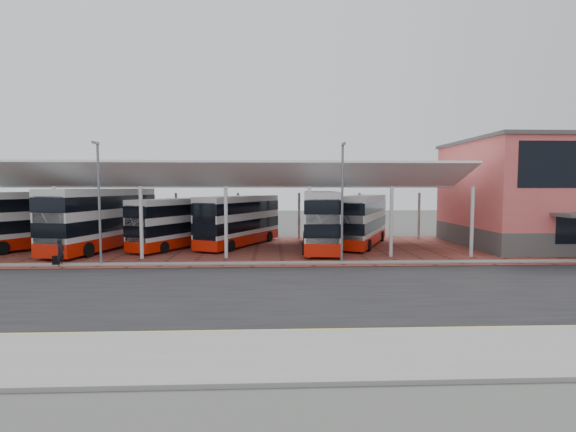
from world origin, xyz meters
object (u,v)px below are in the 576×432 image
(bus_1, at_px, (103,219))
(bus_2, at_px, (180,223))
(bus_0, at_px, (40,220))
(bus_5, at_px, (363,221))
(terminal, at_px, (566,193))
(pedestrian, at_px, (61,252))
(bus_4, at_px, (320,220))
(bus_3, at_px, (239,221))

(bus_1, bearing_deg, bus_2, 21.94)
(bus_0, bearing_deg, bus_5, 33.89)
(bus_0, relative_size, bus_2, 1.11)
(terminal, xyz_separation_m, bus_5, (-17.70, 0.94, -2.43))
(bus_0, height_order, bus_2, bus_0)
(bus_2, bearing_deg, pedestrian, -97.71)
(bus_5, bearing_deg, bus_0, -155.09)
(terminal, bearing_deg, bus_1, -179.07)
(bus_4, distance_m, bus_5, 4.37)
(terminal, distance_m, pedestrian, 40.41)
(bus_1, bearing_deg, bus_3, 22.15)
(terminal, bearing_deg, pedestrian, -168.64)
(terminal, distance_m, bus_2, 33.65)
(bus_4, height_order, pedestrian, bus_4)
(bus_3, bearing_deg, bus_5, 25.92)
(bus_0, relative_size, bus_1, 0.89)
(bus_2, xyz_separation_m, pedestrian, (-5.90, -8.22, -1.18))
(bus_3, bearing_deg, bus_4, 10.51)
(bus_3, relative_size, bus_4, 0.89)
(terminal, relative_size, bus_5, 1.73)
(bus_1, distance_m, bus_2, 6.11)
(bus_0, xyz_separation_m, pedestrian, (5.74, -8.34, -1.46))
(bus_2, bearing_deg, bus_0, -152.61)
(bus_0, distance_m, pedestrian, 10.23)
(bus_4, bearing_deg, terminal, 7.35)
(bus_4, xyz_separation_m, pedestrian, (-17.78, -7.02, -1.47))
(bus_0, bearing_deg, terminal, 32.27)
(bus_0, bearing_deg, bus_1, 22.17)
(bus_0, relative_size, bus_5, 1.04)
(bus_2, distance_m, bus_3, 5.09)
(pedestrian, bearing_deg, bus_3, -41.30)
(bus_1, relative_size, bus_4, 1.06)
(bus_1, height_order, pedestrian, bus_1)
(bus_1, bearing_deg, bus_0, -177.53)
(bus_4, bearing_deg, bus_1, -175.85)
(bus_5, bearing_deg, bus_1, -152.06)
(terminal, relative_size, bus_0, 1.67)
(bus_1, height_order, bus_5, bus_1)
(pedestrian, bearing_deg, bus_4, -59.38)
(bus_4, bearing_deg, bus_0, -178.21)
(terminal, relative_size, pedestrian, 10.43)
(terminal, height_order, pedestrian, terminal)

